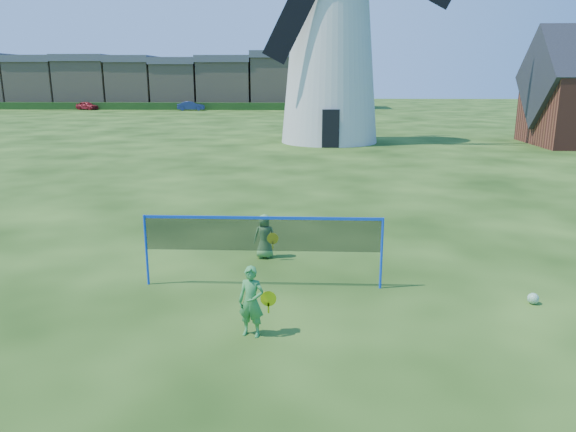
% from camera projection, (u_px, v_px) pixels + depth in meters
% --- Properties ---
extents(ground, '(220.00, 220.00, 0.00)m').
position_uv_depth(ground, '(277.00, 291.00, 11.30)').
color(ground, black).
rests_on(ground, ground).
extents(windmill, '(15.22, 6.62, 20.39)m').
position_uv_depth(windmill, '(331.00, 38.00, 35.89)').
color(windmill, silver).
rests_on(windmill, ground).
extents(badminton_net, '(5.05, 0.05, 1.55)m').
position_uv_depth(badminton_net, '(263.00, 235.00, 11.27)').
color(badminton_net, blue).
rests_on(badminton_net, ground).
extents(player_girl, '(0.68, 0.41, 1.26)m').
position_uv_depth(player_girl, '(251.00, 302.00, 9.19)').
color(player_girl, '#388D43').
rests_on(player_girl, ground).
extents(player_boy, '(0.65, 0.44, 1.11)m').
position_uv_depth(player_boy, '(265.00, 236.00, 13.26)').
color(player_boy, '#559347').
rests_on(player_boy, ground).
extents(play_ball, '(0.22, 0.22, 0.22)m').
position_uv_depth(play_ball, '(533.00, 298.00, 10.62)').
color(play_ball, green).
rests_on(play_ball, ground).
extents(terraced_houses, '(59.62, 8.40, 8.16)m').
position_uv_depth(terraced_houses, '(161.00, 81.00, 80.95)').
color(terraced_houses, gray).
rests_on(terraced_houses, ground).
extents(hedge, '(62.00, 0.80, 1.00)m').
position_uv_depth(hedge, '(152.00, 106.00, 75.98)').
color(hedge, '#193814').
rests_on(hedge, ground).
extents(car_left, '(3.63, 2.64, 1.15)m').
position_uv_depth(car_left, '(87.00, 106.00, 75.65)').
color(car_left, maroon).
rests_on(car_left, ground).
extents(car_right, '(3.89, 1.87, 1.23)m').
position_uv_depth(car_right, '(191.00, 106.00, 74.06)').
color(car_right, navy).
rests_on(car_right, ground).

